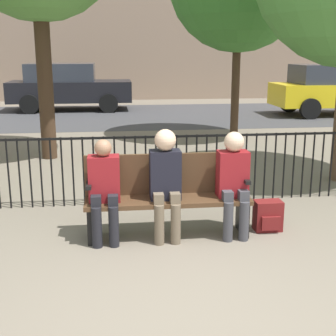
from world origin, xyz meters
TOP-DOWN VIEW (x-y plane):
  - ground_plane at (0.00, 0.00)m, footprint 80.00×80.00m
  - park_bench at (0.00, 1.87)m, footprint 1.85×0.45m
  - seated_person_0 at (-0.70, 1.74)m, footprint 0.34×0.39m
  - seated_person_1 at (-0.03, 1.74)m, footprint 0.34×0.39m
  - seated_person_2 at (0.73, 1.74)m, footprint 0.34×0.39m
  - backpack at (1.18, 1.82)m, footprint 0.32×0.24m
  - fence_railing at (-0.02, 3.00)m, footprint 9.01×0.03m
  - street_surface at (0.00, 12.00)m, footprint 24.00×6.00m
  - parked_car_0 at (6.65, 11.41)m, footprint 4.20×1.94m
  - parked_car_1 at (-2.11, 13.68)m, footprint 4.20×1.94m

SIDE VIEW (x-z plane):
  - ground_plane at x=0.00m, z-range 0.00..0.00m
  - street_surface at x=0.00m, z-range 0.00..0.01m
  - backpack at x=1.18m, z-range 0.00..0.35m
  - park_bench at x=0.00m, z-range 0.04..0.96m
  - fence_railing at x=-0.02m, z-range 0.08..1.03m
  - seated_person_0 at x=-0.70m, z-range 0.06..1.20m
  - seated_person_2 at x=0.73m, z-range 0.08..1.27m
  - seated_person_1 at x=-0.03m, z-range 0.09..1.32m
  - parked_car_0 at x=6.65m, z-range 0.03..1.65m
  - parked_car_1 at x=-2.11m, z-range 0.03..1.65m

